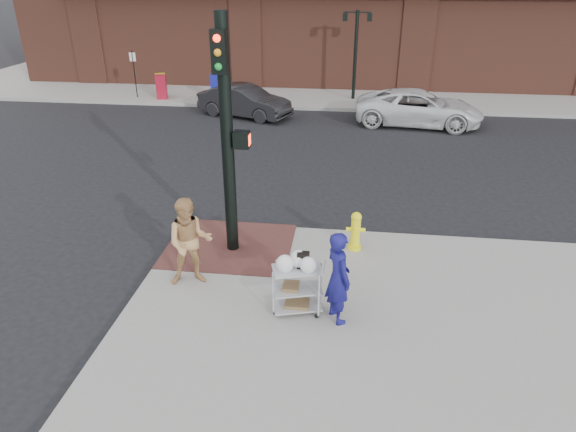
# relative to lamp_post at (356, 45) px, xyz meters

# --- Properties ---
(ground) EXTENTS (220.00, 220.00, 0.00)m
(ground) POSITION_rel_lamp_post_xyz_m (-2.00, -16.00, -2.62)
(ground) COLOR black
(ground) RESTS_ON ground
(sidewalk_far) EXTENTS (65.00, 36.00, 0.15)m
(sidewalk_far) POSITION_rel_lamp_post_xyz_m (10.50, 16.00, -2.54)
(sidewalk_far) COLOR gray
(sidewalk_far) RESTS_ON ground
(brick_curb_ramp) EXTENTS (2.80, 2.40, 0.01)m
(brick_curb_ramp) POSITION_rel_lamp_post_xyz_m (-2.60, -15.10, -2.46)
(brick_curb_ramp) COLOR #542A27
(brick_curb_ramp) RESTS_ON sidewalk_near
(lamp_post) EXTENTS (1.32, 0.22, 4.00)m
(lamp_post) POSITION_rel_lamp_post_xyz_m (0.00, 0.00, 0.00)
(lamp_post) COLOR black
(lamp_post) RESTS_ON sidewalk_far
(parking_sign) EXTENTS (0.05, 0.05, 2.20)m
(parking_sign) POSITION_rel_lamp_post_xyz_m (-10.50, -1.00, -1.37)
(parking_sign) COLOR black
(parking_sign) RESTS_ON sidewalk_far
(traffic_signal_pole) EXTENTS (0.61, 0.51, 5.00)m
(traffic_signal_pole) POSITION_rel_lamp_post_xyz_m (-2.48, -15.23, 0.21)
(traffic_signal_pole) COLOR black
(traffic_signal_pole) RESTS_ON sidewalk_near
(woman_blue) EXTENTS (0.67, 0.76, 1.74)m
(woman_blue) POSITION_rel_lamp_post_xyz_m (-0.08, -17.49, -1.60)
(woman_blue) COLOR navy
(woman_blue) RESTS_ON sidewalk_near
(pedestrian_tan) EXTENTS (1.03, 0.89, 1.81)m
(pedestrian_tan) POSITION_rel_lamp_post_xyz_m (-2.98, -16.65, -1.56)
(pedestrian_tan) COLOR tan
(pedestrian_tan) RESTS_ON sidewalk_near
(sedan_dark) EXTENTS (4.32, 2.80, 1.35)m
(sedan_dark) POSITION_rel_lamp_post_xyz_m (-4.63, -3.43, -1.94)
(sedan_dark) COLOR black
(sedan_dark) RESTS_ON ground
(minivan_white) EXTENTS (5.32, 2.91, 1.41)m
(minivan_white) POSITION_rel_lamp_post_xyz_m (2.69, -3.81, -1.91)
(minivan_white) COLOR white
(minivan_white) RESTS_ON ground
(utility_cart) EXTENTS (0.97, 0.70, 1.21)m
(utility_cart) POSITION_rel_lamp_post_xyz_m (-0.81, -17.34, -1.92)
(utility_cart) COLOR #A9A9AE
(utility_cart) RESTS_ON sidewalk_near
(fire_hydrant) EXTENTS (0.42, 0.30, 0.90)m
(fire_hydrant) POSITION_rel_lamp_post_xyz_m (0.22, -14.88, -2.01)
(fire_hydrant) COLOR #FFF415
(fire_hydrant) RESTS_ON sidewalk_near
(newsbox_red) EXTENTS (0.56, 0.52, 1.12)m
(newsbox_red) POSITION_rel_lamp_post_xyz_m (-9.14, -1.20, -1.91)
(newsbox_red) COLOR maroon
(newsbox_red) RESTS_ON sidewalk_far
(newsbox_yellow) EXTENTS (0.60, 0.58, 1.12)m
(newsbox_yellow) POSITION_rel_lamp_post_xyz_m (-9.30, -0.81, -1.91)
(newsbox_yellow) COLOR gold
(newsbox_yellow) RESTS_ON sidewalk_far
(newsbox_blue) EXTENTS (0.57, 0.53, 1.14)m
(newsbox_blue) POSITION_rel_lamp_post_xyz_m (-6.57, -0.83, -1.90)
(newsbox_blue) COLOR navy
(newsbox_blue) RESTS_ON sidewalk_far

